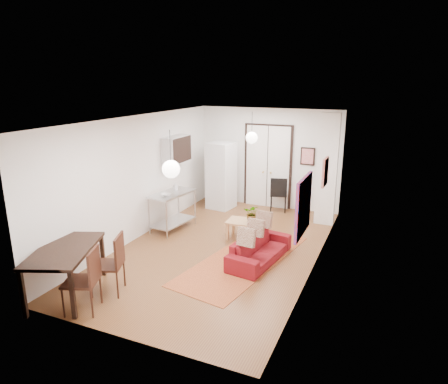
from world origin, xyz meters
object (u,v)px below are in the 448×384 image
at_px(dining_chair_near, 111,257).
at_px(kitchen_counter, 173,205).
at_px(sofa, 260,249).
at_px(coffee_table, 248,224).
at_px(black_side_chair, 280,190).
at_px(fridge, 221,176).
at_px(dining_table, 65,254).
at_px(dining_chair_far, 85,272).

bearing_deg(dining_chair_near, kitchen_counter, 168.19).
height_order(sofa, coffee_table, sofa).
bearing_deg(coffee_table, sofa, -58.47).
height_order(dining_chair_near, black_side_chair, dining_chair_near).
bearing_deg(kitchen_counter, dining_chair_near, -72.19).
bearing_deg(black_side_chair, fridge, 1.40).
distance_m(sofa, dining_chair_near, 3.03).
distance_m(fridge, dining_chair_near, 5.19).
xyz_separation_m(fridge, black_side_chair, (1.64, 0.47, -0.37)).
distance_m(dining_table, dining_chair_far, 0.64).
relative_size(coffee_table, black_side_chair, 1.01).
xyz_separation_m(dining_table, black_side_chair, (2.12, 6.11, -0.18)).
bearing_deg(dining_table, kitchen_counter, 88.90).
relative_size(sofa, black_side_chair, 1.75).
relative_size(sofa, dining_chair_far, 1.64).
bearing_deg(black_side_chair, sofa, 84.65).
distance_m(dining_chair_near, black_side_chair, 5.85).
bearing_deg(dining_chair_near, fridge, 159.70).
relative_size(kitchen_counter, dining_chair_near, 1.22).
bearing_deg(sofa, dining_chair_near, 144.19).
bearing_deg(dining_chair_far, black_side_chair, 144.77).
distance_m(coffee_table, fridge, 2.60).
bearing_deg(coffee_table, fridge, 128.41).
height_order(sofa, dining_table, dining_table).
bearing_deg(coffee_table, dining_chair_near, -114.59).
bearing_deg(dining_table, sofa, 44.46).
bearing_deg(dining_chair_far, fridge, 159.55).
xyz_separation_m(coffee_table, black_side_chair, (0.06, 2.46, 0.21)).
bearing_deg(kitchen_counter, coffee_table, 11.11).
relative_size(dining_table, dining_chair_far, 1.67).
relative_size(sofa, dining_chair_near, 1.64).
relative_size(coffee_table, dining_chair_near, 0.95).
relative_size(dining_chair_far, black_side_chair, 1.07).
xyz_separation_m(fridge, dining_chair_near, (0.12, -5.18, -0.34)).
bearing_deg(dining_chair_near, dining_chair_far, -21.62).
relative_size(coffee_table, fridge, 0.53).
xyz_separation_m(dining_chair_near, dining_chair_far, (0.00, -0.64, 0.00)).
xyz_separation_m(sofa, dining_table, (-2.68, -2.63, 0.52)).
distance_m(kitchen_counter, black_side_chair, 3.29).
relative_size(sofa, kitchen_counter, 1.35).
xyz_separation_m(kitchen_counter, fridge, (0.41, 2.10, 0.34)).
bearing_deg(sofa, coffee_table, 39.53).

